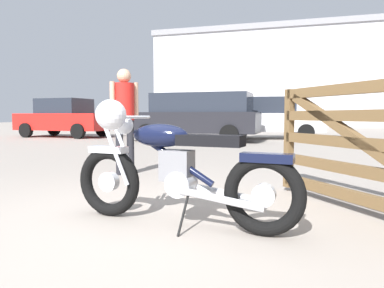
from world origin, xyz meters
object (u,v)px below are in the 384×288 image
at_px(vintage_motorcycle, 172,168).
at_px(white_estate_far, 269,118).
at_px(silver_sedan_mid, 65,118).
at_px(dark_sedan_left, 197,116).
at_px(bystander, 125,110).

xyz_separation_m(vintage_motorcycle, white_estate_far, (-0.43, 12.14, 0.34)).
xyz_separation_m(vintage_motorcycle, silver_sedan_mid, (-9.08, 10.57, 0.34)).
bearing_deg(vintage_motorcycle, white_estate_far, -82.39).
relative_size(silver_sedan_mid, white_estate_far, 0.97).
bearing_deg(dark_sedan_left, silver_sedan_mid, -7.30).
bearing_deg(dark_sedan_left, white_estate_far, -135.63).
bearing_deg(bystander, silver_sedan_mid, 175.62).
height_order(vintage_motorcycle, white_estate_far, white_estate_far).
bearing_deg(white_estate_far, dark_sedan_left, 36.19).
bearing_deg(white_estate_far, silver_sedan_mid, 1.68).
bearing_deg(vintage_motorcycle, bystander, -48.19).
xyz_separation_m(silver_sedan_mid, dark_sedan_left, (6.30, -0.76, 0.10)).
relative_size(vintage_motorcycle, silver_sedan_mid, 0.49).
distance_m(bystander, silver_sedan_mid, 11.13).
distance_m(bystander, white_estate_far, 9.94).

